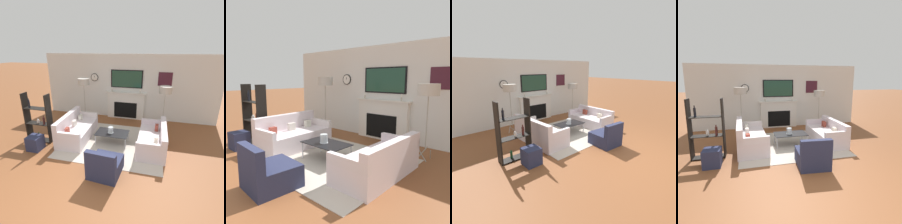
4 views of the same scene
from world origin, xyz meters
TOP-DOWN VIEW (x-y plane):
  - ground_plane at (0.00, 0.00)m, footprint 60.00×60.00m
  - fireplace_wall at (0.00, 4.78)m, footprint 7.30×0.28m
  - area_rug at (0.00, 2.50)m, footprint 3.15×2.66m
  - couch_left at (-1.27, 2.50)m, footprint 0.94×1.90m
  - couch_right at (1.27, 2.50)m, footprint 0.82×1.78m
  - armchair at (0.19, 0.94)m, footprint 0.78×0.84m
  - coffee_table at (-0.01, 2.43)m, footprint 1.03×0.62m
  - hurricane_candle at (-0.06, 2.41)m, footprint 0.19×0.19m
  - floor_lamp_left at (-1.55, 3.91)m, footprint 0.45×0.45m
  - floor_lamp_right at (1.55, 3.91)m, footprint 0.45×0.45m
  - shelf_unit at (-2.36, 2.01)m, footprint 0.85×0.28m
  - ottoman at (-2.18, 1.49)m, footprint 0.40×0.40m

SIDE VIEW (x-z plane):
  - ground_plane at x=0.00m, z-range 0.00..0.00m
  - area_rug at x=0.00m, z-range 0.00..0.01m
  - ottoman at x=-2.18m, z-range 0.00..0.43m
  - armchair at x=0.19m, z-range -0.13..0.63m
  - couch_right at x=1.27m, z-range -0.10..0.62m
  - couch_left at x=-1.27m, z-range -0.12..0.71m
  - coffee_table at x=-0.01m, z-range 0.17..0.55m
  - hurricane_candle at x=-0.06m, z-range 0.37..0.56m
  - shelf_unit at x=-2.36m, z-range -0.05..1.55m
  - fireplace_wall at x=0.00m, z-range -0.12..2.58m
  - floor_lamp_right at x=1.55m, z-range 0.68..2.33m
  - floor_lamp_left at x=-1.55m, z-range 0.75..2.55m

